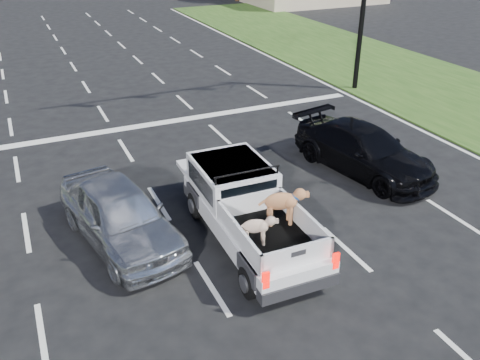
# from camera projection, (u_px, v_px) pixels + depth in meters

# --- Properties ---
(ground) EXTENTS (160.00, 160.00, 0.00)m
(ground) POSITION_uv_depth(u_px,v_px,m) (282.00, 267.00, 11.66)
(ground) COLOR black
(ground) RESTS_ON ground
(road_markings) EXTENTS (17.75, 60.00, 0.01)m
(road_markings) POSITION_uv_depth(u_px,v_px,m) (188.00, 157.00, 16.95)
(road_markings) COLOR silver
(road_markings) RESTS_ON ground
(pickup_truck) EXTENTS (2.02, 5.05, 1.88)m
(pickup_truck) POSITION_uv_depth(u_px,v_px,m) (247.00, 208.00, 12.31)
(pickup_truck) COLOR black
(pickup_truck) RESTS_ON ground
(silver_sedan) EXTENTS (2.64, 4.75, 1.53)m
(silver_sedan) POSITION_uv_depth(u_px,v_px,m) (120.00, 215.00, 12.24)
(silver_sedan) COLOR #B7BABE
(silver_sedan) RESTS_ON ground
(black_coupe) EXTENTS (2.94, 5.22, 1.43)m
(black_coupe) POSITION_uv_depth(u_px,v_px,m) (364.00, 150.00, 15.75)
(black_coupe) COLOR black
(black_coupe) RESTS_ON ground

